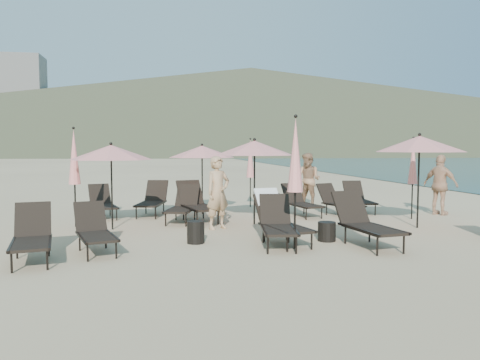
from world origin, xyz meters
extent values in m
plane|color=#D6BA8C|center=(0.00, 0.00, 0.00)|extent=(800.00, 800.00, 0.00)
cone|color=brown|center=(60.00, 300.00, 27.50)|extent=(690.00, 690.00, 55.00)
cone|color=brown|center=(190.00, 330.00, 16.00)|extent=(280.00, 280.00, 32.00)
cube|color=beige|center=(-70.00, 245.00, 24.00)|extent=(22.00, 18.00, 48.00)
cube|color=beige|center=(-45.00, 310.00, 19.00)|extent=(18.00, 16.00, 38.00)
cube|color=black|center=(-5.47, -0.73, 0.35)|extent=(0.84, 1.31, 0.05)
cube|color=black|center=(-5.63, 0.07, 0.65)|extent=(0.70, 0.57, 0.63)
cylinder|color=black|center=(-5.63, -1.28, 0.17)|extent=(0.04, 0.04, 0.34)
cylinder|color=black|center=(-5.83, -0.25, 0.17)|extent=(0.04, 0.04, 0.34)
cylinder|color=black|center=(-5.12, -1.18, 0.17)|extent=(0.04, 0.04, 0.34)
cylinder|color=black|center=(-5.31, -0.15, 0.17)|extent=(0.04, 0.04, 0.34)
cube|color=black|center=(-5.78, -0.74, 0.36)|extent=(0.30, 1.35, 0.04)
cube|color=black|center=(-5.18, -0.62, 0.36)|extent=(0.30, 1.35, 0.04)
cube|color=black|center=(-4.45, -0.19, 0.33)|extent=(0.89, 1.26, 0.05)
cube|color=black|center=(-4.66, 0.55, 0.61)|extent=(0.69, 0.58, 0.59)
cylinder|color=black|center=(-4.55, -0.71, 0.16)|extent=(0.03, 0.03, 0.32)
cylinder|color=black|center=(-4.83, 0.22, 0.16)|extent=(0.03, 0.03, 0.32)
cylinder|color=black|center=(-4.08, -0.58, 0.16)|extent=(0.03, 0.03, 0.32)
cylinder|color=black|center=(-4.35, 0.36, 0.16)|extent=(0.03, 0.03, 0.32)
cube|color=black|center=(-4.74, -0.22, 0.34)|extent=(0.40, 1.24, 0.04)
cube|color=black|center=(-4.19, -0.06, 0.34)|extent=(0.40, 1.24, 0.04)
cube|color=black|center=(-0.98, -0.24, 0.36)|extent=(0.82, 1.32, 0.05)
cube|color=black|center=(-0.85, 0.58, 0.66)|extent=(0.70, 0.56, 0.64)
cylinder|color=black|center=(-1.32, -0.71, 0.18)|extent=(0.04, 0.04, 0.35)
cylinder|color=black|center=(-1.16, 0.34, 0.18)|extent=(0.04, 0.04, 0.35)
cylinder|color=black|center=(-0.79, -0.79, 0.18)|extent=(0.04, 0.04, 0.35)
cylinder|color=black|center=(-0.63, 0.26, 0.18)|extent=(0.04, 0.04, 0.35)
cube|color=black|center=(-1.27, -0.14, 0.37)|extent=(0.25, 1.38, 0.04)
cube|color=black|center=(-0.66, -0.24, 0.37)|extent=(0.25, 1.38, 0.04)
cube|color=black|center=(-0.75, -0.04, 0.36)|extent=(0.86, 1.33, 0.05)
cube|color=black|center=(-0.91, 0.76, 0.66)|extent=(0.71, 0.58, 0.63)
cylinder|color=black|center=(-0.90, -0.60, 0.17)|extent=(0.04, 0.04, 0.35)
cylinder|color=black|center=(-1.11, 0.43, 0.17)|extent=(0.04, 0.04, 0.35)
cylinder|color=black|center=(-0.38, -0.49, 0.17)|extent=(0.04, 0.04, 0.35)
cylinder|color=black|center=(-0.59, 0.54, 0.17)|extent=(0.04, 0.04, 0.35)
cube|color=black|center=(-1.06, -0.05, 0.37)|extent=(0.31, 1.36, 0.04)
cube|color=black|center=(-0.46, 0.07, 0.37)|extent=(0.31, 1.36, 0.04)
cube|color=silver|center=(-0.94, 0.91, 0.90)|extent=(0.60, 0.39, 0.38)
cube|color=black|center=(0.85, -0.62, 0.39)|extent=(0.85, 1.40, 0.06)
cube|color=black|center=(0.73, 0.26, 0.71)|extent=(0.74, 0.58, 0.68)
cylinder|color=black|center=(0.63, -1.21, 0.19)|extent=(0.04, 0.04, 0.38)
cylinder|color=black|center=(0.49, -0.08, 0.19)|extent=(0.04, 0.04, 0.38)
cylinder|color=black|center=(1.20, -1.13, 0.19)|extent=(0.04, 0.04, 0.38)
cylinder|color=black|center=(1.06, -0.01, 0.19)|extent=(0.04, 0.04, 0.38)
cube|color=black|center=(0.51, -0.61, 0.40)|extent=(0.24, 1.48, 0.04)
cube|color=black|center=(1.17, -0.53, 0.40)|extent=(0.24, 1.48, 0.04)
cube|color=black|center=(-4.80, 4.36, 0.34)|extent=(0.88, 1.27, 0.05)
cube|color=black|center=(-5.00, 5.11, 0.62)|extent=(0.69, 0.58, 0.59)
cylinder|color=black|center=(-4.91, 3.84, 0.16)|extent=(0.03, 0.03, 0.33)
cylinder|color=black|center=(-5.18, 4.79, 0.16)|extent=(0.03, 0.03, 0.33)
cylinder|color=black|center=(-4.43, 3.97, 0.16)|extent=(0.03, 0.03, 0.33)
cylinder|color=black|center=(-4.69, 4.92, 0.16)|extent=(0.03, 0.03, 0.33)
cube|color=black|center=(-5.09, 4.33, 0.35)|extent=(0.38, 1.26, 0.04)
cube|color=black|center=(-4.54, 4.49, 0.35)|extent=(0.38, 1.26, 0.04)
cube|color=black|center=(-2.74, 3.17, 0.35)|extent=(0.95, 1.34, 0.05)
cube|color=black|center=(-2.50, 3.95, 0.65)|extent=(0.73, 0.62, 0.62)
cylinder|color=black|center=(-3.13, 2.77, 0.17)|extent=(0.04, 0.04, 0.34)
cylinder|color=black|center=(-2.83, 3.76, 0.17)|extent=(0.04, 0.04, 0.34)
cylinder|color=black|center=(-2.63, 2.61, 0.17)|extent=(0.04, 0.04, 0.34)
cylinder|color=black|center=(-2.33, 3.61, 0.17)|extent=(0.04, 0.04, 0.34)
cube|color=black|center=(-3.01, 3.31, 0.36)|extent=(0.43, 1.31, 0.04)
cube|color=black|center=(-2.43, 3.13, 0.36)|extent=(0.43, 1.31, 0.04)
cube|color=black|center=(-2.20, 3.27, 0.39)|extent=(0.99, 1.46, 0.06)
cube|color=black|center=(-2.42, 4.13, 0.72)|extent=(0.79, 0.65, 0.69)
cylinder|color=black|center=(-2.35, 2.66, 0.19)|extent=(0.04, 0.04, 0.38)
cylinder|color=black|center=(-2.62, 3.77, 0.19)|extent=(0.04, 0.04, 0.38)
cylinder|color=black|center=(-1.79, 2.80, 0.19)|extent=(0.04, 0.04, 0.38)
cylinder|color=black|center=(-2.06, 3.91, 0.19)|extent=(0.04, 0.04, 0.38)
cube|color=black|center=(-2.54, 3.24, 0.40)|extent=(0.40, 1.46, 0.04)
cube|color=black|center=(-1.89, 3.40, 0.40)|extent=(0.40, 1.46, 0.04)
cube|color=black|center=(0.85, 3.65, 0.34)|extent=(0.82, 1.25, 0.05)
cube|color=black|center=(0.69, 4.41, 0.62)|extent=(0.67, 0.55, 0.59)
cylinder|color=black|center=(0.70, 3.13, 0.16)|extent=(0.03, 0.03, 0.33)
cylinder|color=black|center=(0.50, 4.10, 0.16)|extent=(0.03, 0.03, 0.33)
cylinder|color=black|center=(1.19, 3.24, 0.16)|extent=(0.03, 0.03, 0.33)
cylinder|color=black|center=(0.99, 4.20, 0.16)|extent=(0.03, 0.03, 0.33)
cube|color=black|center=(0.56, 3.64, 0.34)|extent=(0.30, 1.27, 0.04)
cube|color=black|center=(1.12, 3.76, 0.34)|extent=(0.30, 1.27, 0.04)
cube|color=black|center=(1.99, 3.54, 0.33)|extent=(0.92, 1.26, 0.05)
cube|color=black|center=(1.75, 4.27, 0.61)|extent=(0.69, 0.59, 0.59)
cylinder|color=black|center=(1.91, 3.02, 0.16)|extent=(0.03, 0.03, 0.32)
cylinder|color=black|center=(1.60, 3.94, 0.16)|extent=(0.03, 0.03, 0.32)
cylinder|color=black|center=(2.38, 3.17, 0.16)|extent=(0.03, 0.03, 0.32)
cylinder|color=black|center=(2.07, 4.10, 0.16)|extent=(0.03, 0.03, 0.32)
cube|color=black|center=(1.71, 3.50, 0.34)|extent=(0.44, 1.23, 0.04)
cube|color=black|center=(2.25, 3.68, 0.34)|extent=(0.44, 1.23, 0.04)
cube|color=black|center=(2.76, 4.10, 0.34)|extent=(0.71, 1.22, 0.05)
cube|color=black|center=(2.84, 4.88, 0.63)|extent=(0.64, 0.50, 0.60)
cylinder|color=black|center=(2.46, 3.64, 0.17)|extent=(0.04, 0.04, 0.33)
cylinder|color=black|center=(2.56, 4.63, 0.17)|extent=(0.04, 0.04, 0.33)
cylinder|color=black|center=(2.97, 3.59, 0.17)|extent=(0.04, 0.04, 0.33)
cylinder|color=black|center=(3.06, 4.58, 0.17)|extent=(0.04, 0.04, 0.33)
cube|color=black|center=(2.48, 4.17, 0.35)|extent=(0.17, 1.31, 0.04)
cube|color=black|center=(3.06, 4.12, 0.35)|extent=(0.17, 1.31, 0.04)
cube|color=black|center=(-3.53, 4.53, 0.36)|extent=(0.91, 1.36, 0.05)
cube|color=black|center=(-3.34, 5.35, 0.67)|extent=(0.73, 0.60, 0.64)
cylinder|color=black|center=(-3.91, 4.09, 0.18)|extent=(0.04, 0.04, 0.35)
cylinder|color=black|center=(-3.67, 5.13, 0.18)|extent=(0.04, 0.04, 0.35)
cylinder|color=black|center=(-3.39, 3.97, 0.18)|extent=(0.04, 0.04, 0.35)
cylinder|color=black|center=(-3.15, 5.01, 0.18)|extent=(0.04, 0.04, 0.35)
cube|color=black|center=(-3.82, 4.65, 0.37)|extent=(0.36, 1.37, 0.04)
cube|color=black|center=(-3.22, 4.51, 0.37)|extent=(0.36, 1.37, 0.04)
cylinder|color=black|center=(-4.42, 2.54, 0.99)|extent=(0.04, 0.04, 1.97)
cone|color=pink|center=(-4.42, 2.54, 1.88)|extent=(1.97, 1.97, 0.36)
sphere|color=black|center=(-4.42, 2.54, 2.08)|extent=(0.08, 0.08, 0.08)
cylinder|color=black|center=(-0.84, 2.74, 1.04)|extent=(0.04, 0.04, 2.08)
cone|color=pink|center=(-0.84, 2.74, 1.98)|extent=(2.08, 2.08, 0.38)
sphere|color=black|center=(-0.84, 2.74, 2.20)|extent=(0.08, 0.08, 0.08)
cylinder|color=black|center=(3.02, 1.43, 1.09)|extent=(0.05, 0.05, 2.18)
cone|color=pink|center=(3.02, 1.43, 2.08)|extent=(2.18, 2.18, 0.40)
sphere|color=black|center=(3.02, 1.43, 2.31)|extent=(0.08, 0.08, 0.08)
cylinder|color=black|center=(-2.00, 4.85, 0.98)|extent=(0.04, 0.04, 1.96)
cone|color=pink|center=(-2.00, 4.85, 1.87)|extent=(1.96, 1.96, 0.36)
sphere|color=black|center=(-2.00, 4.85, 2.08)|extent=(0.07, 0.07, 0.07)
cylinder|color=black|center=(-0.68, -0.35, 0.56)|extent=(0.04, 0.04, 1.13)
cone|color=pink|center=(-0.68, -0.35, 1.85)|extent=(0.31, 0.31, 1.44)
sphere|color=black|center=(-0.68, -0.35, 2.60)|extent=(0.07, 0.07, 0.07)
cylinder|color=black|center=(3.66, 2.79, 0.49)|extent=(0.04, 0.04, 0.98)
cone|color=pink|center=(3.66, 2.79, 1.61)|extent=(0.27, 0.27, 1.25)
sphere|color=black|center=(3.66, 2.79, 2.26)|extent=(0.06, 0.06, 0.06)
cylinder|color=black|center=(-5.36, 3.08, 0.54)|extent=(0.04, 0.04, 1.08)
cone|color=pink|center=(-5.36, 3.08, 1.76)|extent=(0.29, 0.29, 1.37)
sphere|color=black|center=(-5.36, 3.08, 2.48)|extent=(0.07, 0.07, 0.07)
cylinder|color=black|center=(-0.25, 6.19, 0.50)|extent=(0.04, 0.04, 0.99)
cone|color=pink|center=(-0.25, 6.19, 1.62)|extent=(0.27, 0.27, 1.26)
sphere|color=black|center=(-0.25, 6.19, 2.28)|extent=(0.06, 0.06, 0.06)
cylinder|color=black|center=(-2.56, 0.53, 0.23)|extent=(0.36, 0.36, 0.47)
cylinder|color=black|center=(0.21, 0.26, 0.21)|extent=(0.38, 0.38, 0.41)
imported|color=tan|center=(-1.87, 2.17, 0.89)|extent=(0.77, 0.68, 1.78)
imported|color=#AC7D59|center=(1.71, 5.97, 0.90)|extent=(1.09, 1.11, 1.81)
imported|color=tan|center=(4.90, 3.36, 0.89)|extent=(0.88, 1.13, 1.79)
camera|label=1|loc=(-3.36, -9.11, 2.00)|focal=35.00mm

